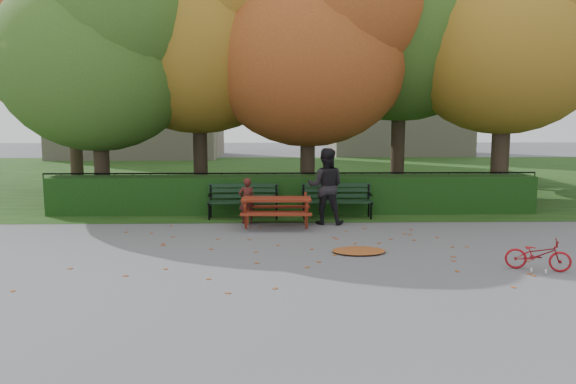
{
  "coord_description": "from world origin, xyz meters",
  "views": [
    {
      "loc": [
        -0.54,
        -10.54,
        2.61
      ],
      "look_at": [
        -0.22,
        1.31,
        1.0
      ],
      "focal_mm": 35.0,
      "sensor_mm": 36.0,
      "label": 1
    }
  ],
  "objects_px": {
    "tree_c": "(320,38)",
    "child": "(247,201)",
    "bench_left": "(243,198)",
    "bicycle": "(538,254)",
    "tree_f": "(78,24)",
    "tree_g": "(521,38)",
    "adult": "(326,186)",
    "picnic_table": "(276,204)",
    "bench_right": "(337,198)",
    "tree_a": "(105,47)",
    "tree_b": "(208,21)",
    "tree_e": "(519,29)",
    "tree_d": "(416,6)"
  },
  "relations": [
    {
      "from": "picnic_table",
      "to": "bicycle",
      "type": "bearing_deg",
      "value": -39.92
    },
    {
      "from": "tree_f",
      "to": "bench_right",
      "type": "relative_size",
      "value": 5.1
    },
    {
      "from": "tree_e",
      "to": "bench_left",
      "type": "height_order",
      "value": "tree_e"
    },
    {
      "from": "tree_g",
      "to": "bicycle",
      "type": "bearing_deg",
      "value": -111.46
    },
    {
      "from": "tree_c",
      "to": "adult",
      "type": "height_order",
      "value": "tree_c"
    },
    {
      "from": "bench_right",
      "to": "bicycle",
      "type": "distance_m",
      "value": 5.83
    },
    {
      "from": "tree_c",
      "to": "bench_right",
      "type": "height_order",
      "value": "tree_c"
    },
    {
      "from": "tree_d",
      "to": "picnic_table",
      "type": "xyz_separation_m",
      "value": [
        -4.34,
        -4.7,
        -5.44
      ]
    },
    {
      "from": "bench_right",
      "to": "tree_g",
      "type": "bearing_deg",
      "value": 39.95
    },
    {
      "from": "tree_c",
      "to": "picnic_table",
      "type": "distance_m",
      "value": 5.64
    },
    {
      "from": "bench_left",
      "to": "tree_e",
      "type": "bearing_deg",
      "value": 14.81
    },
    {
      "from": "tree_c",
      "to": "bench_left",
      "type": "xyz_separation_m",
      "value": [
        -2.13,
        -2.26,
        -4.3
      ]
    },
    {
      "from": "tree_b",
      "to": "tree_d",
      "type": "relative_size",
      "value": 0.92
    },
    {
      "from": "bicycle",
      "to": "tree_a",
      "type": "bearing_deg",
      "value": 72.64
    },
    {
      "from": "tree_f",
      "to": "bench_left",
      "type": "xyz_separation_m",
      "value": [
        5.83,
        -5.54,
        -5.17
      ]
    },
    {
      "from": "tree_a",
      "to": "tree_b",
      "type": "relative_size",
      "value": 0.85
    },
    {
      "from": "tree_b",
      "to": "tree_e",
      "type": "xyz_separation_m",
      "value": [
        8.97,
        -0.98,
        -0.32
      ]
    },
    {
      "from": "tree_g",
      "to": "bench_right",
      "type": "relative_size",
      "value": 4.75
    },
    {
      "from": "tree_c",
      "to": "tree_f",
      "type": "xyz_separation_m",
      "value": [
        -7.97,
        3.28,
        0.87
      ]
    },
    {
      "from": "tree_f",
      "to": "bench_left",
      "type": "relative_size",
      "value": 5.1
    },
    {
      "from": "child",
      "to": "adult",
      "type": "distance_m",
      "value": 1.96
    },
    {
      "from": "tree_g",
      "to": "adult",
      "type": "distance_m",
      "value": 11.16
    },
    {
      "from": "tree_d",
      "to": "bench_left",
      "type": "distance_m",
      "value": 8.31
    },
    {
      "from": "picnic_table",
      "to": "child",
      "type": "relative_size",
      "value": 1.48
    },
    {
      "from": "tree_a",
      "to": "child",
      "type": "height_order",
      "value": "tree_a"
    },
    {
      "from": "tree_d",
      "to": "adult",
      "type": "distance_m",
      "value": 7.36
    },
    {
      "from": "tree_b",
      "to": "tree_c",
      "type": "relative_size",
      "value": 1.1
    },
    {
      "from": "tree_a",
      "to": "adult",
      "type": "distance_m",
      "value": 7.43
    },
    {
      "from": "tree_a",
      "to": "picnic_table",
      "type": "relative_size",
      "value": 4.51
    },
    {
      "from": "child",
      "to": "bench_right",
      "type": "bearing_deg",
      "value": -177.02
    },
    {
      "from": "tree_e",
      "to": "picnic_table",
      "type": "xyz_separation_m",
      "value": [
        -6.98,
        -3.24,
        -4.54
      ]
    },
    {
      "from": "tree_g",
      "to": "bench_right",
      "type": "bearing_deg",
      "value": -140.05
    },
    {
      "from": "tree_f",
      "to": "bicycle",
      "type": "distance_m",
      "value": 16.27
    },
    {
      "from": "tree_d",
      "to": "bicycle",
      "type": "height_order",
      "value": "tree_d"
    },
    {
      "from": "tree_c",
      "to": "bench_right",
      "type": "relative_size",
      "value": 4.44
    },
    {
      "from": "bench_left",
      "to": "bench_right",
      "type": "bearing_deg",
      "value": 0.0
    },
    {
      "from": "tree_f",
      "to": "adult",
      "type": "height_order",
      "value": "tree_f"
    },
    {
      "from": "tree_b",
      "to": "child",
      "type": "bearing_deg",
      "value": -71.28
    },
    {
      "from": "tree_c",
      "to": "tree_e",
      "type": "xyz_separation_m",
      "value": [
        5.69,
        -0.19,
        0.26
      ]
    },
    {
      "from": "bench_right",
      "to": "child",
      "type": "bearing_deg",
      "value": -163.41
    },
    {
      "from": "tree_e",
      "to": "bicycle",
      "type": "xyz_separation_m",
      "value": [
        -2.56,
        -7.14,
        -4.81
      ]
    },
    {
      "from": "tree_b",
      "to": "tree_g",
      "type": "relative_size",
      "value": 1.03
    },
    {
      "from": "bench_left",
      "to": "bicycle",
      "type": "relative_size",
      "value": 1.71
    },
    {
      "from": "bicycle",
      "to": "bench_right",
      "type": "bearing_deg",
      "value": 49.28
    },
    {
      "from": "tree_c",
      "to": "child",
      "type": "bearing_deg",
      "value": -124.44
    },
    {
      "from": "tree_c",
      "to": "bench_left",
      "type": "bearing_deg",
      "value": -133.36
    },
    {
      "from": "bench_left",
      "to": "child",
      "type": "height_order",
      "value": "child"
    },
    {
      "from": "tree_f",
      "to": "tree_a",
      "type": "bearing_deg",
      "value": -62.02
    },
    {
      "from": "picnic_table",
      "to": "child",
      "type": "height_order",
      "value": "child"
    },
    {
      "from": "bench_left",
      "to": "picnic_table",
      "type": "xyz_separation_m",
      "value": [
        0.84,
        -1.17,
        0.02
      ]
    }
  ]
}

